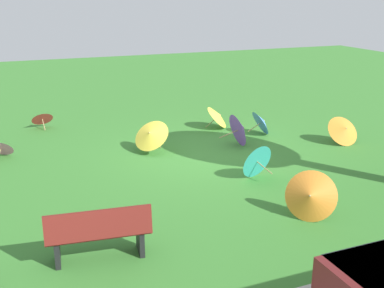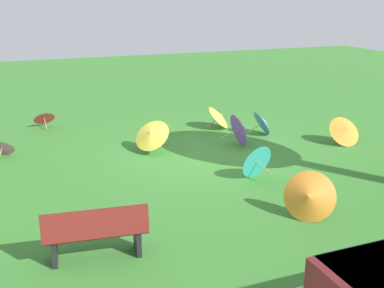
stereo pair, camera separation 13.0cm
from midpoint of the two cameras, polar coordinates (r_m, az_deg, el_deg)
The scene contains 11 objects.
ground at distance 12.27m, azimuth 2.22°, elevation -1.15°, with size 40.00×40.00×0.00m, color #387A2D.
park_bench at distance 7.54m, azimuth -10.97°, elevation -10.41°, with size 1.64×0.66×0.90m.
parasol_red_0 at distance 15.20m, azimuth -17.16°, elevation 3.13°, with size 0.70×0.64×0.61m.
parasol_pink_1 at distance 12.86m, azimuth -21.57°, elevation -0.17°, with size 0.79×0.74×0.57m.
parasol_yellow_0 at distance 14.46m, azimuth 3.63°, elevation 3.37°, with size 0.99×1.04×0.73m.
parasol_purple_1 at distance 12.85m, azimuth 6.25°, elevation 1.79°, with size 0.85×0.91×0.92m.
parasol_yellow_1 at distance 12.23m, azimuth -4.63°, elevation 1.18°, with size 1.19×1.22×0.86m.
parasol_orange_1 at distance 13.58m, azimuth 18.27°, elevation 1.58°, with size 0.89×0.79×0.80m.
parasol_orange_2 at distance 8.86m, azimuth 14.30°, elevation -6.14°, with size 1.09×1.06×0.95m.
parasol_blue_1 at distance 13.98m, azimuth 8.86°, elevation 2.62°, with size 0.73×0.82×0.74m.
parasol_teal_2 at distance 10.67m, azimuth 7.89°, elevation -1.95°, with size 0.88×0.82×0.82m.
Camera 2 is at (4.53, 10.68, 3.99)m, focal length 44.36 mm.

